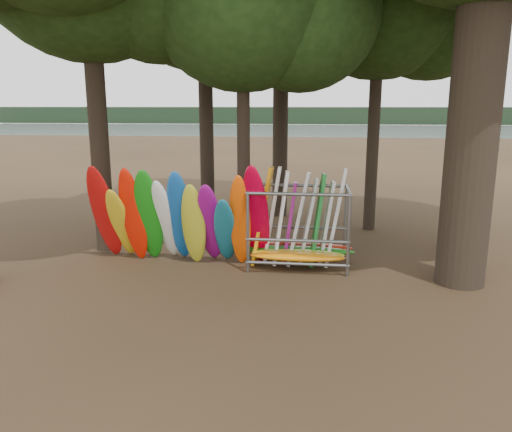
# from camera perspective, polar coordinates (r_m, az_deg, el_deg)

# --- Properties ---
(ground) EXTENTS (120.00, 120.00, 0.00)m
(ground) POSITION_cam_1_polar(r_m,az_deg,el_deg) (13.07, 2.32, -7.51)
(ground) COLOR #47331E
(ground) RESTS_ON ground
(lake) EXTENTS (160.00, 160.00, 0.00)m
(lake) POSITION_cam_1_polar(r_m,az_deg,el_deg) (72.38, 6.18, 8.95)
(lake) COLOR gray
(lake) RESTS_ON ground
(far_shore) EXTENTS (160.00, 4.00, 4.00)m
(far_shore) POSITION_cam_1_polar(r_m,az_deg,el_deg) (122.27, 6.55, 11.33)
(far_shore) COLOR black
(far_shore) RESTS_ON ground
(kayak_row) EXTENTS (5.24, 1.84, 3.11)m
(kayak_row) POSITION_cam_1_polar(r_m,az_deg,el_deg) (14.30, -8.80, -0.37)
(kayak_row) COLOR #B80E0D
(kayak_row) RESTS_ON ground
(storage_rack) EXTENTS (3.22, 1.56, 2.84)m
(storage_rack) POSITION_cam_1_polar(r_m,az_deg,el_deg) (14.07, 4.88, -1.57)
(storage_rack) COLOR slate
(storage_rack) RESTS_ON ground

